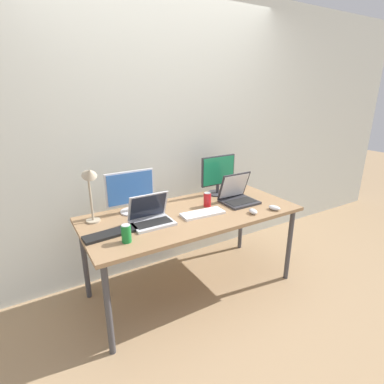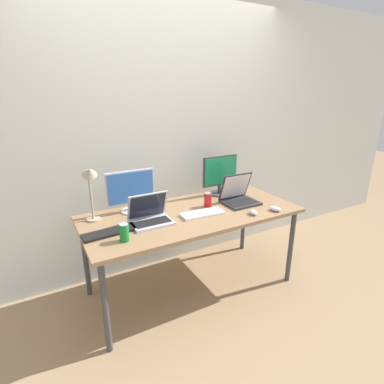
{
  "view_description": "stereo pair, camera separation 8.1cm",
  "coord_description": "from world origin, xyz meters",
  "px_view_note": "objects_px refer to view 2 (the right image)",
  "views": [
    {
      "loc": [
        -1.19,
        -2.0,
        1.71
      ],
      "look_at": [
        0.0,
        0.0,
        0.92
      ],
      "focal_mm": 28.0,
      "sensor_mm": 36.0,
      "label": 1
    },
    {
      "loc": [
        -1.12,
        -2.04,
        1.71
      ],
      "look_at": [
        0.0,
        0.0,
        0.92
      ],
      "focal_mm": 28.0,
      "sensor_mm": 36.0,
      "label": 2
    }
  ],
  "objects_px": {
    "monitor_left": "(131,191)",
    "laptop_secondary": "(238,196)",
    "mouse_by_keyboard": "(275,209)",
    "desk_lamp": "(90,183)",
    "monitor_center": "(220,175)",
    "keyboard_aux": "(110,232)",
    "keyboard_main": "(202,214)",
    "soda_can_by_laptop": "(208,200)",
    "soda_can_near_keyboard": "(124,232)",
    "laptop_silver": "(150,216)",
    "work_desk": "(192,218)",
    "mouse_by_laptop": "(253,212)"
  },
  "relations": [
    {
      "from": "work_desk",
      "to": "desk_lamp",
      "type": "height_order",
      "value": "desk_lamp"
    },
    {
      "from": "monitor_left",
      "to": "keyboard_main",
      "type": "bearing_deg",
      "value": -36.0
    },
    {
      "from": "soda_can_near_keyboard",
      "to": "desk_lamp",
      "type": "distance_m",
      "value": 0.5
    },
    {
      "from": "laptop_secondary",
      "to": "soda_can_by_laptop",
      "type": "bearing_deg",
      "value": 170.43
    },
    {
      "from": "laptop_silver",
      "to": "keyboard_main",
      "type": "height_order",
      "value": "laptop_silver"
    },
    {
      "from": "keyboard_aux",
      "to": "desk_lamp",
      "type": "xyz_separation_m",
      "value": [
        -0.06,
        0.26,
        0.31
      ]
    },
    {
      "from": "work_desk",
      "to": "keyboard_aux",
      "type": "bearing_deg",
      "value": -174.96
    },
    {
      "from": "keyboard_main",
      "to": "soda_can_by_laptop",
      "type": "height_order",
      "value": "soda_can_by_laptop"
    },
    {
      "from": "keyboard_aux",
      "to": "soda_can_near_keyboard",
      "type": "bearing_deg",
      "value": -74.4
    },
    {
      "from": "monitor_left",
      "to": "desk_lamp",
      "type": "distance_m",
      "value": 0.36
    },
    {
      "from": "soda_can_near_keyboard",
      "to": "monitor_center",
      "type": "bearing_deg",
      "value": 24.13
    },
    {
      "from": "mouse_by_laptop",
      "to": "soda_can_near_keyboard",
      "type": "xyz_separation_m",
      "value": [
        -1.07,
        0.07,
        0.04
      ]
    },
    {
      "from": "laptop_secondary",
      "to": "desk_lamp",
      "type": "height_order",
      "value": "desk_lamp"
    },
    {
      "from": "desk_lamp",
      "to": "laptop_silver",
      "type": "bearing_deg",
      "value": -29.86
    },
    {
      "from": "work_desk",
      "to": "keyboard_aux",
      "type": "height_order",
      "value": "keyboard_aux"
    },
    {
      "from": "keyboard_main",
      "to": "soda_can_by_laptop",
      "type": "xyz_separation_m",
      "value": [
        0.14,
        0.14,
        0.05
      ]
    },
    {
      "from": "laptop_silver",
      "to": "soda_can_near_keyboard",
      "type": "xyz_separation_m",
      "value": [
        -0.26,
        -0.2,
        0.01
      ]
    },
    {
      "from": "keyboard_main",
      "to": "mouse_by_keyboard",
      "type": "bearing_deg",
      "value": -17.73
    },
    {
      "from": "monitor_left",
      "to": "laptop_secondary",
      "type": "xyz_separation_m",
      "value": [
        0.92,
        -0.26,
        -0.12
      ]
    },
    {
      "from": "keyboard_aux",
      "to": "laptop_silver",
      "type": "bearing_deg",
      "value": 2.49
    },
    {
      "from": "keyboard_aux",
      "to": "desk_lamp",
      "type": "bearing_deg",
      "value": 97.71
    },
    {
      "from": "laptop_secondary",
      "to": "soda_can_near_keyboard",
      "type": "height_order",
      "value": "laptop_secondary"
    },
    {
      "from": "laptop_secondary",
      "to": "mouse_by_keyboard",
      "type": "distance_m",
      "value": 0.35
    },
    {
      "from": "monitor_center",
      "to": "keyboard_aux",
      "type": "height_order",
      "value": "monitor_center"
    },
    {
      "from": "laptop_secondary",
      "to": "soda_can_near_keyboard",
      "type": "relative_size",
      "value": 2.43
    },
    {
      "from": "keyboard_main",
      "to": "soda_can_by_laptop",
      "type": "relative_size",
      "value": 2.87
    },
    {
      "from": "keyboard_main",
      "to": "keyboard_aux",
      "type": "height_order",
      "value": "same"
    },
    {
      "from": "keyboard_main",
      "to": "soda_can_near_keyboard",
      "type": "relative_size",
      "value": 2.87
    },
    {
      "from": "soda_can_by_laptop",
      "to": "monitor_left",
      "type": "bearing_deg",
      "value": 160.97
    },
    {
      "from": "laptop_silver",
      "to": "laptop_secondary",
      "type": "distance_m",
      "value": 0.86
    },
    {
      "from": "keyboard_aux",
      "to": "soda_can_by_laptop",
      "type": "bearing_deg",
      "value": 2.59
    },
    {
      "from": "keyboard_aux",
      "to": "soda_can_by_laptop",
      "type": "relative_size",
      "value": 3.12
    },
    {
      "from": "keyboard_main",
      "to": "monitor_left",
      "type": "bearing_deg",
      "value": 147.83
    },
    {
      "from": "desk_lamp",
      "to": "laptop_secondary",
      "type": "bearing_deg",
      "value": -8.9
    },
    {
      "from": "monitor_left",
      "to": "monitor_center",
      "type": "relative_size",
      "value": 1.07
    },
    {
      "from": "laptop_silver",
      "to": "keyboard_main",
      "type": "relative_size",
      "value": 0.87
    },
    {
      "from": "keyboard_main",
      "to": "laptop_silver",
      "type": "bearing_deg",
      "value": 175.19
    },
    {
      "from": "monitor_left",
      "to": "soda_can_near_keyboard",
      "type": "bearing_deg",
      "value": -113.69
    },
    {
      "from": "work_desk",
      "to": "mouse_by_keyboard",
      "type": "bearing_deg",
      "value": -26.71
    },
    {
      "from": "mouse_by_keyboard",
      "to": "mouse_by_laptop",
      "type": "distance_m",
      "value": 0.21
    },
    {
      "from": "soda_can_near_keyboard",
      "to": "keyboard_aux",
      "type": "bearing_deg",
      "value": 110.15
    },
    {
      "from": "work_desk",
      "to": "desk_lamp",
      "type": "xyz_separation_m",
      "value": [
        -0.76,
        0.19,
        0.37
      ]
    },
    {
      "from": "monitor_left",
      "to": "monitor_center",
      "type": "height_order",
      "value": "monitor_center"
    },
    {
      "from": "work_desk",
      "to": "laptop_silver",
      "type": "height_order",
      "value": "laptop_silver"
    },
    {
      "from": "desk_lamp",
      "to": "soda_can_near_keyboard",
      "type": "bearing_deg",
      "value": -74.67
    },
    {
      "from": "laptop_secondary",
      "to": "desk_lamp",
      "type": "distance_m",
      "value": 1.28
    },
    {
      "from": "monitor_center",
      "to": "laptop_secondary",
      "type": "relative_size",
      "value": 1.25
    },
    {
      "from": "mouse_by_keyboard",
      "to": "desk_lamp",
      "type": "xyz_separation_m",
      "value": [
        -1.39,
        0.51,
        0.3
      ]
    },
    {
      "from": "work_desk",
      "to": "desk_lamp",
      "type": "relative_size",
      "value": 3.89
    },
    {
      "from": "keyboard_main",
      "to": "desk_lamp",
      "type": "relative_size",
      "value": 0.78
    }
  ]
}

